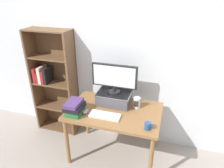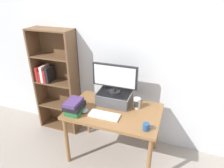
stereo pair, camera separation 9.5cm
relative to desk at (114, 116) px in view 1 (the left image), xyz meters
name	(u,v)px [view 1 (the left image)]	position (x,y,z in m)	size (l,w,h in m)	color
ground_plane	(114,154)	(0.00, 0.00, -0.65)	(12.00, 12.00, 0.00)	#9E9389
back_wall	(125,55)	(0.00, 0.50, 0.65)	(7.00, 0.08, 2.60)	silver
desk	(114,116)	(0.00, 0.00, 0.00)	(1.16, 0.73, 0.73)	olive
bookshelf_unit	(54,82)	(-1.06, 0.34, 0.18)	(0.66, 0.28, 1.62)	brown
riser_box	(114,97)	(-0.05, 0.17, 0.17)	(0.45, 0.34, 0.16)	#515156
computer_monitor	(114,77)	(-0.05, 0.17, 0.46)	(0.58, 0.15, 0.38)	black
keyboard	(105,115)	(-0.07, -0.16, 0.10)	(0.37, 0.15, 0.02)	silver
computer_mouse	(86,111)	(-0.32, -0.16, 0.10)	(0.06, 0.10, 0.04)	#99999E
book_stack	(74,107)	(-0.44, -0.20, 0.17)	(0.21, 0.25, 0.17)	#236B38
coffee_mug	(148,126)	(0.45, -0.24, 0.13)	(0.10, 0.07, 0.08)	#234C84
desk_speaker	(137,103)	(0.26, 0.15, 0.16)	(0.09, 0.09, 0.14)	silver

